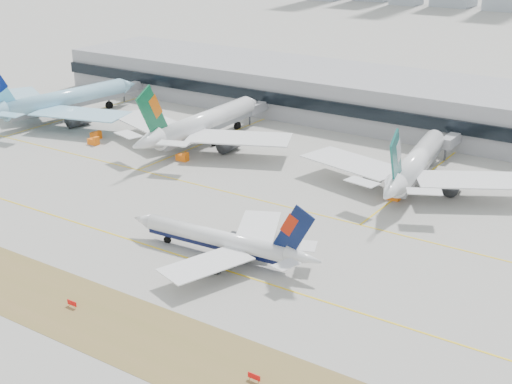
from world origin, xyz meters
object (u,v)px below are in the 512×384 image
Objects in this scene: widebody_eva at (201,125)px; taxiing_airliner at (223,241)px; widebody_cathay at (415,165)px; widebody_korean at (60,102)px; terminal at (415,104)px.

taxiing_airliner is at bearing -141.21° from widebody_eva.
widebody_eva is 68.06m from widebody_cathay.
widebody_korean is 1.02× the size of widebody_eva.
widebody_eva is (-51.44, 59.29, 2.55)m from taxiing_airliner.
taxiing_airliner is 0.76× the size of widebody_cathay.
widebody_korean reaches higher than widebody_eva.
taxiing_airliner is 122.40m from widebody_korean.
widebody_eva is at bearing 82.96° from widebody_cathay.
terminal is at bearing 13.40° from widebody_cathay.
widebody_eva reaches higher than widebody_cathay.
widebody_eva is 0.23× the size of terminal.
terminal is (-5.34, 115.42, 3.83)m from taxiing_airliner.
widebody_eva is 72.65m from terminal.
widebody_eva is at bearing -129.40° from terminal.
widebody_cathay is at bearing -80.87° from widebody_korean.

